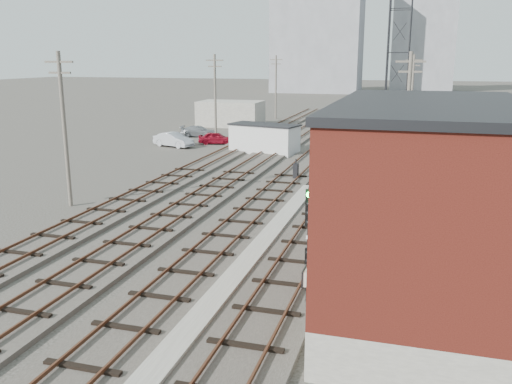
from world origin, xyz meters
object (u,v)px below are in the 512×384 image
at_px(site_trailer, 264,138).
at_px(car_grey, 199,131).
at_px(car_silver, 174,140).
at_px(car_red, 216,138).
at_px(switch_stand, 296,171).
at_px(signal_mast, 309,237).

bearing_deg(site_trailer, car_grey, 153.68).
bearing_deg(car_silver, car_red, -32.30).
bearing_deg(switch_stand, car_grey, 135.31).
bearing_deg(switch_stand, car_red, 134.94).
xyz_separation_m(car_red, car_grey, (-3.72, 4.48, -0.01)).
xyz_separation_m(site_trailer, car_grey, (-9.88, 8.27, -0.75)).
relative_size(switch_stand, site_trailer, 0.22).
bearing_deg(car_red, switch_stand, -152.76).
bearing_deg(car_red, site_trailer, -132.56).
relative_size(signal_mast, car_red, 1.19).
distance_m(site_trailer, car_silver, 9.68).
bearing_deg(car_grey, switch_stand, -150.10).
relative_size(switch_stand, car_grey, 0.35).
xyz_separation_m(signal_mast, site_trailer, (-10.02, 30.70, -1.24)).
height_order(switch_stand, car_red, switch_stand).
xyz_separation_m(switch_stand, site_trailer, (-5.32, 10.80, 0.66)).
xyz_separation_m(switch_stand, car_grey, (-15.20, 19.08, -0.09)).
distance_m(car_red, car_grey, 5.82).
height_order(switch_stand, site_trailer, site_trailer).
xyz_separation_m(signal_mast, switch_stand, (-4.70, 19.89, -1.90)).
relative_size(site_trailer, car_grey, 1.64).
bearing_deg(switch_stand, car_silver, 148.70).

